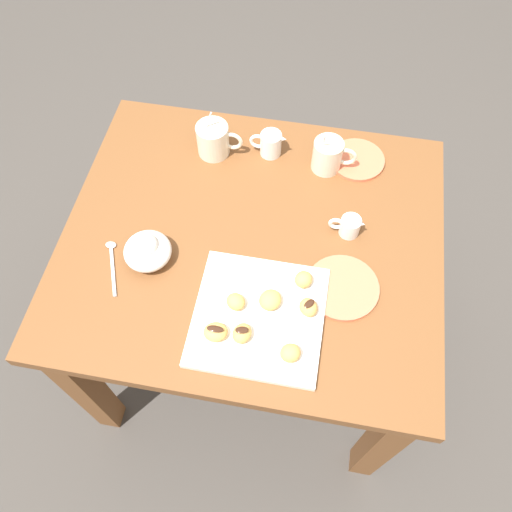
# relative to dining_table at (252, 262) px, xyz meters

# --- Properties ---
(ground_plane) EXTENTS (8.00, 8.00, 0.00)m
(ground_plane) POSITION_rel_dining_table_xyz_m (0.00, 0.00, -0.59)
(ground_plane) COLOR #423D38
(dining_table) EXTENTS (0.98, 0.85, 0.71)m
(dining_table) POSITION_rel_dining_table_xyz_m (0.00, 0.00, 0.00)
(dining_table) COLOR brown
(dining_table) RESTS_ON ground_plane
(pastry_plate_square) EXTENTS (0.30, 0.30, 0.02)m
(pastry_plate_square) POSITION_rel_dining_table_xyz_m (0.06, -0.22, 0.13)
(pastry_plate_square) COLOR white
(pastry_plate_square) RESTS_ON dining_table
(coffee_mug_cream_left) EXTENTS (0.13, 0.09, 0.15)m
(coffee_mug_cream_left) POSITION_rel_dining_table_xyz_m (-0.16, 0.27, 0.18)
(coffee_mug_cream_left) COLOR silver
(coffee_mug_cream_left) RESTS_ON dining_table
(coffee_mug_cream_right) EXTENTS (0.12, 0.08, 0.14)m
(coffee_mug_cream_right) POSITION_rel_dining_table_xyz_m (0.16, 0.27, 0.18)
(coffee_mug_cream_right) COLOR silver
(coffee_mug_cream_right) RESTS_ON dining_table
(cream_pitcher_white) EXTENTS (0.10, 0.06, 0.07)m
(cream_pitcher_white) POSITION_rel_dining_table_xyz_m (0.00, 0.29, 0.17)
(cream_pitcher_white) COLOR white
(cream_pitcher_white) RESTS_ON dining_table
(ice_cream_bowl) EXTENTS (0.12, 0.12, 0.09)m
(ice_cream_bowl) POSITION_rel_dining_table_xyz_m (-0.24, -0.11, 0.17)
(ice_cream_bowl) COLOR white
(ice_cream_bowl) RESTS_ON dining_table
(chocolate_sauce_pitcher) EXTENTS (0.09, 0.05, 0.06)m
(chocolate_sauce_pitcher) POSITION_rel_dining_table_xyz_m (0.24, 0.06, 0.16)
(chocolate_sauce_pitcher) COLOR white
(chocolate_sauce_pitcher) RESTS_ON dining_table
(saucer_coral_left) EXTENTS (0.18, 0.18, 0.01)m
(saucer_coral_left) POSITION_rel_dining_table_xyz_m (0.25, -0.11, 0.13)
(saucer_coral_left) COLOR #E5704C
(saucer_coral_left) RESTS_ON dining_table
(saucer_coral_right) EXTENTS (0.16, 0.16, 0.01)m
(saucer_coral_right) POSITION_rel_dining_table_xyz_m (0.25, 0.31, 0.13)
(saucer_coral_right) COLOR #E5704C
(saucer_coral_right) RESTS_ON dining_table
(loose_spoon_near_saucer) EXTENTS (0.07, 0.15, 0.01)m
(loose_spoon_near_saucer) POSITION_rel_dining_table_xyz_m (-0.33, -0.14, 0.13)
(loose_spoon_near_saucer) COLOR silver
(loose_spoon_near_saucer) RESTS_ON dining_table
(beignet_0) EXTENTS (0.07, 0.07, 0.04)m
(beignet_0) POSITION_rel_dining_table_xyz_m (0.08, -0.19, 0.16)
(beignet_0) COLOR #DBA351
(beignet_0) RESTS_ON pastry_plate_square
(beignet_1) EXTENTS (0.06, 0.06, 0.04)m
(beignet_1) POSITION_rel_dining_table_xyz_m (0.14, -0.31, 0.16)
(beignet_1) COLOR #DBA351
(beignet_1) RESTS_ON pastry_plate_square
(beignet_2) EXTENTS (0.06, 0.06, 0.04)m
(beignet_2) POSITION_rel_dining_table_xyz_m (0.15, -0.12, 0.16)
(beignet_2) COLOR #DBA351
(beignet_2) RESTS_ON pastry_plate_square
(beignet_3) EXTENTS (0.06, 0.06, 0.04)m
(beignet_3) POSITION_rel_dining_table_xyz_m (0.03, -0.28, 0.16)
(beignet_3) COLOR #DBA351
(beignet_3) RESTS_ON pastry_plate_square
(chocolate_drizzle_3) EXTENTS (0.03, 0.02, 0.00)m
(chocolate_drizzle_3) POSITION_rel_dining_table_xyz_m (0.03, -0.28, 0.18)
(chocolate_drizzle_3) COLOR #381E11
(chocolate_drizzle_3) RESTS_ON beignet_3
(beignet_4) EXTENTS (0.06, 0.06, 0.03)m
(beignet_4) POSITION_rel_dining_table_xyz_m (0.00, -0.21, 0.16)
(beignet_4) COLOR #DBA351
(beignet_4) RESTS_ON pastry_plate_square
(beignet_5) EXTENTS (0.06, 0.06, 0.03)m
(beignet_5) POSITION_rel_dining_table_xyz_m (-0.03, -0.29, 0.16)
(beignet_5) COLOR #DBA351
(beignet_5) RESTS_ON pastry_plate_square
(chocolate_drizzle_5) EXTENTS (0.04, 0.02, 0.00)m
(chocolate_drizzle_5) POSITION_rel_dining_table_xyz_m (-0.03, -0.29, 0.18)
(chocolate_drizzle_5) COLOR #381E11
(chocolate_drizzle_5) RESTS_ON beignet_5
(beignet_6) EXTENTS (0.06, 0.06, 0.04)m
(beignet_6) POSITION_rel_dining_table_xyz_m (0.17, -0.19, 0.16)
(beignet_6) COLOR #DBA351
(beignet_6) RESTS_ON pastry_plate_square
(chocolate_drizzle_6) EXTENTS (0.03, 0.03, 0.00)m
(chocolate_drizzle_6) POSITION_rel_dining_table_xyz_m (0.17, -0.19, 0.18)
(chocolate_drizzle_6) COLOR #381E11
(chocolate_drizzle_6) RESTS_ON beignet_6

